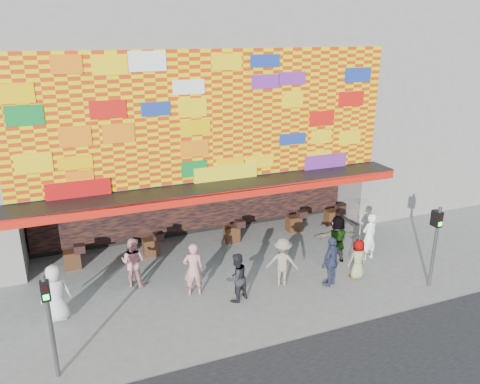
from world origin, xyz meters
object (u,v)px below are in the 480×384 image
Objects in this scene: ped_a at (55,293)px; ped_e at (332,261)px; signal_right at (436,238)px; ped_b at (193,269)px; ped_c at (236,278)px; ped_d at (282,262)px; ped_h at (369,236)px; ped_f at (337,239)px; ped_i at (133,262)px; ped_g at (358,259)px; parasol at (361,222)px; signal_left at (49,315)px.

ped_a reaches higher than ped_e.
signal_right is 1.58× the size of ped_b.
ped_d is at bearing 170.53° from ped_c.
ped_c is 0.90× the size of ped_h.
ped_f is at bearing 124.94° from signal_right.
ped_c is 3.78m from ped_i.
signal_right is 6.98m from ped_c.
ped_d is 2.83m from ped_g.
ped_b is 5.90m from ped_f.
ped_b is 1.00× the size of ped_f.
ped_g is at bearing 156.32° from ped_c.
signal_right is 2.85m from ped_h.
parasol is (7.67, -2.49, 1.29)m from ped_i.
ped_e is 6.98m from ped_i.
ped_b is at bearing 18.14° from ped_f.
signal_left reaches higher than ped_a.
ped_g is at bearing 8.05° from signal_left.
signal_left is 2.00× the size of ped_g.
ped_c is at bearing 152.29° from ped_b.
ped_g is at bearing 31.82° from ped_h.
signal_right is 1.62× the size of ped_e.
parasol is (10.25, -1.25, 1.26)m from ped_a.
ped_a reaches higher than ped_c.
ped_g is at bearing -162.39° from ped_d.
ped_c is at bearing 29.80° from ped_f.
ped_h reaches higher than ped_d.
ped_g is (-2.05, 1.46, -1.11)m from signal_right.
signal_left is 2.87m from ped_a.
ped_e is 0.97× the size of ped_h.
signal_right is 5.32m from ped_d.
ped_g is at bearing 144.47° from signal_right.
ped_a is 0.98× the size of ped_h.
ped_a is 1.03× the size of ped_i.
ped_h is (4.06, 0.53, 0.07)m from ped_d.
signal_right is 1.61× the size of ped_a.
ped_f is (5.89, 0.31, -0.00)m from ped_b.
ped_i is (-9.72, 3.95, -0.95)m from signal_right.
ped_h is at bearing -154.42° from ped_i.
ped_f is at bearing -153.61° from ped_i.
signal_left reaches higher than ped_f.
ped_i is (2.58, 1.24, -0.02)m from ped_a.
ped_c is 0.97× the size of ped_d.
ped_i is (-7.67, 2.49, 0.16)m from ped_g.
ped_e is 1.23× the size of ped_g.
ped_g is 0.83× the size of ped_i.
ped_i is at bearing -58.18° from ped_c.
ped_a is 11.56m from ped_h.
ped_h reaches higher than ped_c.
ped_h reaches higher than ped_b.
ped_a is at bearing -32.38° from ped_e.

